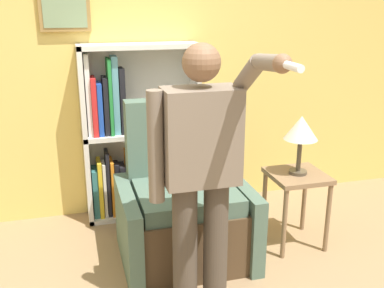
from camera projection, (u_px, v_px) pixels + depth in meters
wall_back at (133, 57)px, 3.88m from camera, size 8.00×0.11×2.80m
bookcase at (128, 136)px, 3.91m from camera, size 1.01×0.28×1.53m
armchair at (183, 209)px, 3.37m from camera, size 0.95×0.82×1.16m
person_standing at (201, 169)px, 2.56m from camera, size 0.58×0.78×1.66m
side_table at (297, 187)px, 3.49m from camera, size 0.42×0.42×0.60m
table_lamp at (301, 130)px, 3.35m from camera, size 0.26×0.26×0.46m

